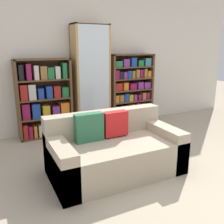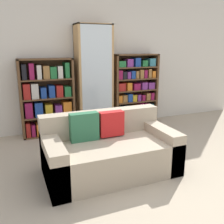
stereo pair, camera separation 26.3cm
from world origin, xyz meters
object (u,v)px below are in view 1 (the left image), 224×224
display_cabinet (91,80)px  wine_bottle (119,123)px  bookshelf_right (130,90)px  couch (114,151)px  bookshelf_left (44,100)px

display_cabinet → wine_bottle: bearing=-40.8°
display_cabinet → bookshelf_right: display_cabinet is taller
couch → wine_bottle: size_ratio=4.01×
couch → bookshelf_left: 1.86m
bookshelf_left → display_cabinet: size_ratio=0.70×
display_cabinet → wine_bottle: size_ratio=4.85×
bookshelf_right → wine_bottle: 0.80m
bookshelf_left → bookshelf_right: bookshelf_right is taller
bookshelf_right → display_cabinet: bearing=-178.9°
couch → display_cabinet: size_ratio=0.83×
couch → display_cabinet: bearing=77.4°
wine_bottle → bookshelf_right: bearing=38.4°
wine_bottle → display_cabinet: bearing=139.2°
couch → wine_bottle: bearing=60.0°
couch → wine_bottle: (0.80, 1.38, -0.11)m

